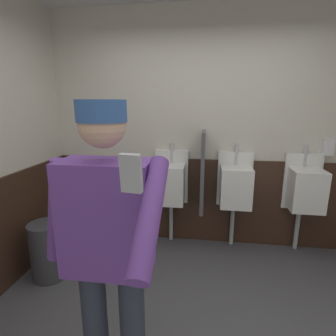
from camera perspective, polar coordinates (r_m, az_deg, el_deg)
The scene contains 10 objects.
wall_back at distance 3.20m, azimuth 7.61°, elevation 7.85°, with size 4.17×0.12×2.74m, color beige.
wainscot_band_back at distance 3.32m, azimuth 7.13°, elevation -6.99°, with size 3.57×0.03×1.05m, color #382319.
urinal_left at distance 3.13m, azimuth 0.48°, elevation -3.28°, with size 0.40×0.34×1.24m.
urinal_middle at distance 3.12m, azimuth 14.27°, elevation -3.75°, with size 0.40×0.34×1.24m.
urinal_right at distance 3.30m, azimuth 27.37°, elevation -3.99°, with size 0.40×0.34×1.24m.
privacy_divider_panel at distance 2.99m, azimuth 7.45°, elevation -0.77°, with size 0.04×0.40×0.90m, color #4C4C51.
person at distance 1.45m, azimuth -12.74°, elevation -14.65°, with size 0.67×0.60×1.71m.
cell_phone at distance 0.74m, azimuth -7.96°, elevation -1.15°, with size 0.06×0.02×0.11m, color #A5A8B2.
trash_bin at distance 2.97m, azimuth -24.36°, elevation -15.83°, with size 0.33×0.33×0.57m, color #38383D.
soap_dispenser at distance 3.39m, azimuth 31.18°, elevation 3.83°, with size 0.10×0.07×0.18m, color silver.
Camera 1 is at (0.03, -1.51, 1.69)m, focal length 28.36 mm.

